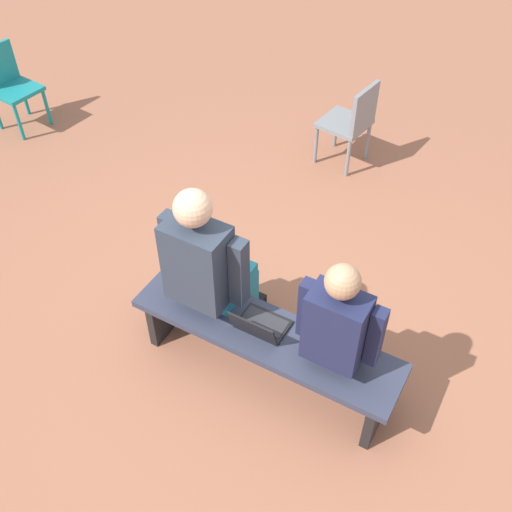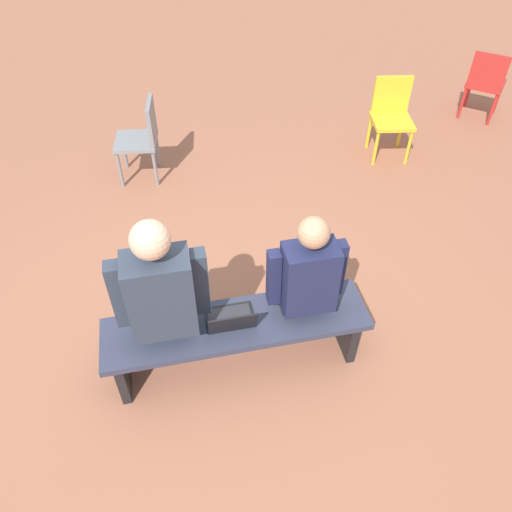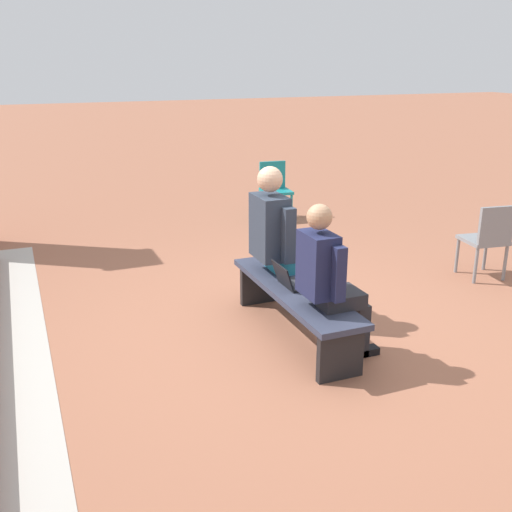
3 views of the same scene
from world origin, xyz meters
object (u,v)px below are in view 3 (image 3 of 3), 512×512
person_adult (281,239)px  bench (294,298)px  plastic_chair_far_left (275,186)px  person_student (329,277)px  laptop (292,281)px  plastic_chair_far_right (488,237)px

person_adult → bench: bearing=171.0°
plastic_chair_far_left → person_student: bearing=161.5°
laptop → plastic_chair_far_left: size_ratio=0.38×
plastic_chair_far_right → plastic_chair_far_left: size_ratio=1.00×
laptop → bench: bearing=-162.2°
person_student → person_adult: (0.92, -0.01, 0.05)m
bench → person_adult: 0.60m
bench → plastic_chair_far_left: (3.79, -1.49, 0.13)m
bench → person_student: 0.58m
laptop → plastic_chair_far_right: size_ratio=0.38×
laptop → person_student: bearing=-171.4°
bench → person_adult: (0.45, -0.07, 0.39)m
person_student → person_adult: person_adult is taller
person_student → person_adult: bearing=-0.5°
plastic_chair_far_right → bench: bearing=101.0°
person_student → laptop: size_ratio=4.02×
laptop → plastic_chair_far_right: 2.60m
laptop → plastic_chair_far_right: (0.46, -2.56, -0.02)m
bench → plastic_chair_far_left: 4.08m
plastic_chair_far_left → bench: bearing=158.5°
plastic_chair_far_right → laptop: bearing=100.2°
bench → person_adult: person_adult is taller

